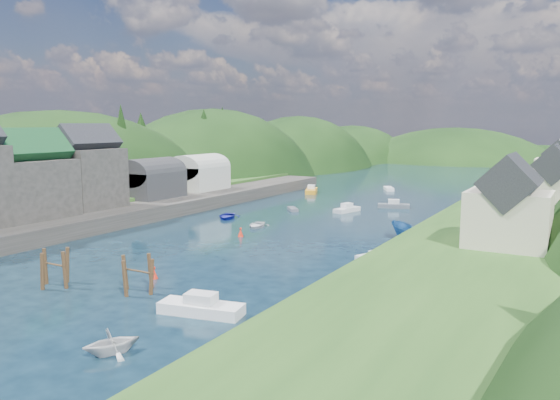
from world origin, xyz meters
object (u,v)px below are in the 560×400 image
Objects in this scene: piling_cluster_near at (55,271)px; channel_buoy_far at (241,233)px; channel_buoy_near at (154,273)px; piling_cluster_far at (138,278)px.

piling_cluster_near reaches higher than channel_buoy_far.
piling_cluster_near is at bearing -134.14° from channel_buoy_near.
piling_cluster_far is 3.15× the size of channel_buoy_near.
piling_cluster_far is at bearing 17.77° from piling_cluster_near.
piling_cluster_near reaches higher than channel_buoy_near.
piling_cluster_near is 3.33× the size of channel_buoy_far.
piling_cluster_near is 1.06× the size of piling_cluster_far.
piling_cluster_near is 24.40m from channel_buoy_far.
channel_buoy_near is at bearing 114.24° from piling_cluster_far.
channel_buoy_near is (5.54, 5.71, -0.78)m from piling_cluster_near.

